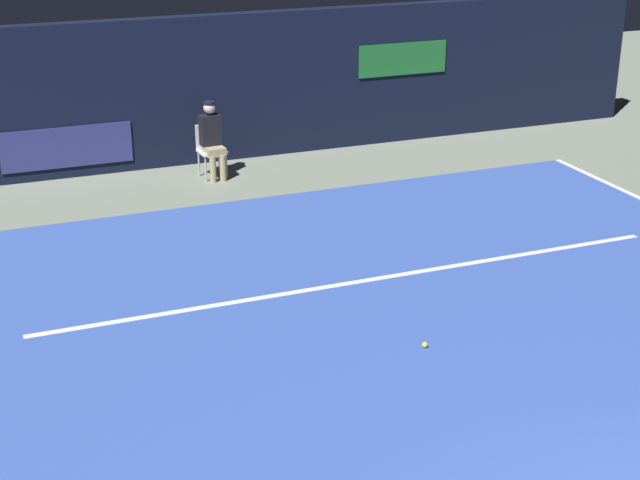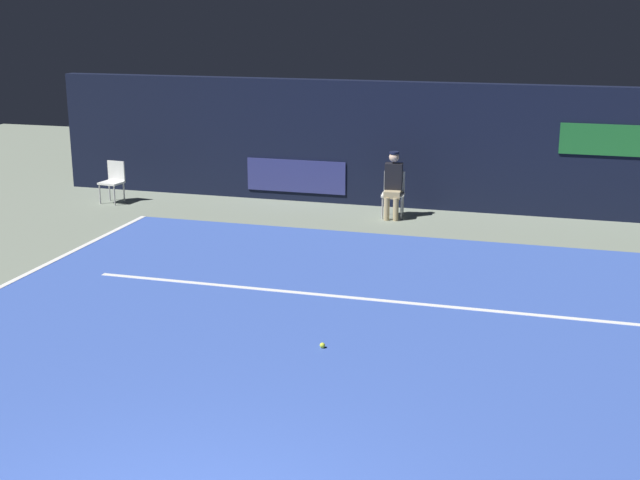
# 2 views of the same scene
# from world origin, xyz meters

# --- Properties ---
(ground_plane) EXTENTS (33.34, 33.34, 0.00)m
(ground_plane) POSITION_xyz_m (0.00, 4.57, 0.00)
(ground_plane) COLOR gray
(court_surface) EXTENTS (10.99, 11.14, 0.01)m
(court_surface) POSITION_xyz_m (0.00, 4.57, 0.01)
(court_surface) COLOR #3856B2
(court_surface) RESTS_ON ground
(line_service) EXTENTS (8.57, 0.10, 0.01)m
(line_service) POSITION_xyz_m (0.00, 6.52, 0.01)
(line_service) COLOR white
(line_service) RESTS_ON court_surface
(back_wall) EXTENTS (16.79, 0.33, 2.60)m
(back_wall) POSITION_xyz_m (-0.00, 12.52, 1.30)
(back_wall) COLOR black
(back_wall) RESTS_ON ground
(line_judge_on_chair) EXTENTS (0.47, 0.55, 1.32)m
(line_judge_on_chair) POSITION_xyz_m (-0.64, 11.49, 0.69)
(line_judge_on_chair) COLOR white
(line_judge_on_chair) RESTS_ON ground
(courtside_chair_near) EXTENTS (0.48, 0.46, 0.88)m
(courtside_chair_near) POSITION_xyz_m (-6.66, 11.17, 0.50)
(courtside_chair_near) COLOR white
(courtside_chair_near) RESTS_ON ground
(tennis_ball) EXTENTS (0.07, 0.07, 0.07)m
(tennis_ball) POSITION_xyz_m (-0.14, 4.61, 0.05)
(tennis_ball) COLOR #CCE033
(tennis_ball) RESTS_ON court_surface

